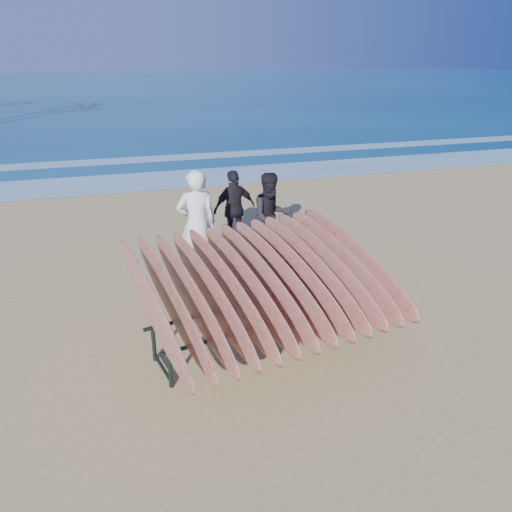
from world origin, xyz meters
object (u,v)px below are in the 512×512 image
at_px(person_white, 197,224).
at_px(surfboard_rack, 264,282).
at_px(person_dark_a, 271,217).
at_px(person_dark_b, 234,208).

bearing_deg(person_white, surfboard_rack, 100.09).
bearing_deg(surfboard_rack, person_dark_a, 58.21).
distance_m(surfboard_rack, person_white, 2.68).
bearing_deg(person_white, person_dark_b, -127.97).
bearing_deg(person_dark_a, surfboard_rack, -117.16).
relative_size(person_white, person_dark_b, 1.22).
bearing_deg(person_dark_b, person_dark_a, 106.05).
height_order(surfboard_rack, person_dark_a, person_dark_a).
distance_m(surfboard_rack, person_dark_b, 3.95).
relative_size(surfboard_rack, person_dark_a, 2.12).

